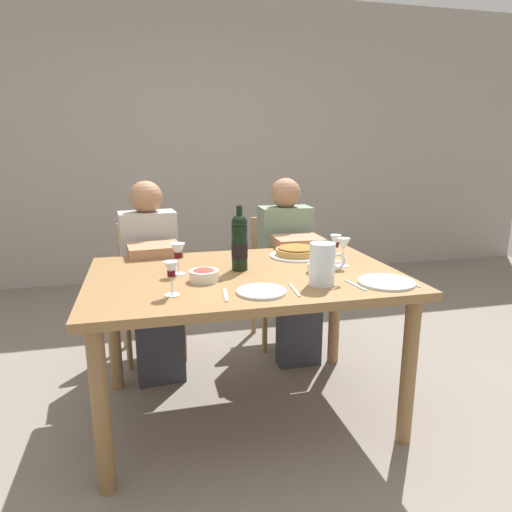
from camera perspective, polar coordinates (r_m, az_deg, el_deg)
name	(u,v)px	position (r m, az deg, el deg)	size (l,w,h in m)	color
ground_plane	(246,411)	(2.54, -1.26, -18.88)	(8.00, 8.00, 0.00)	slate
back_wall	(188,142)	(4.77, -8.55, 13.94)	(8.00, 0.10, 2.80)	#A3998E
dining_table	(245,291)	(2.25, -1.35, -4.39)	(1.50, 1.00, 0.76)	olive
wine_bottle	(240,242)	(2.24, -2.08, 1.71)	(0.08, 0.08, 0.32)	black
water_pitcher	(322,267)	(2.03, 8.32, -1.33)	(0.17, 0.11, 0.19)	silver
baked_tart	(296,252)	(2.55, 5.10, 0.55)	(0.30, 0.30, 0.06)	silver
salad_bowl	(204,275)	(2.09, -6.55, -2.33)	(0.13, 0.13, 0.06)	silver
olive_bowl	(322,267)	(2.24, 8.23, -1.38)	(0.14, 0.14, 0.05)	silver
wine_glass_left_diner	(336,243)	(2.45, 9.96, 1.64)	(0.06, 0.06, 0.15)	silver
wine_glass_right_diner	(171,271)	(1.89, -10.60, -1.89)	(0.06, 0.06, 0.15)	silver
wine_glass_centre	(343,246)	(2.36, 10.93, 1.24)	(0.07, 0.07, 0.15)	silver
wine_glass_spare	(178,252)	(2.20, -9.76, 0.46)	(0.07, 0.07, 0.15)	silver
dinner_plate_left_setting	(386,282)	(2.13, 16.05, -3.18)	(0.25, 0.25, 0.01)	silver
dinner_plate_right_setting	(261,292)	(1.92, 0.58, -4.48)	(0.21, 0.21, 0.01)	silver
fork_left_setting	(356,285)	(2.07, 12.42, -3.62)	(0.16, 0.01, 0.01)	silver
knife_left_setting	(410,281)	(2.19, 18.75, -3.01)	(0.18, 0.01, 0.01)	silver
knife_right_setting	(294,290)	(1.96, 4.83, -4.24)	(0.18, 0.01, 0.01)	silver
spoon_right_setting	(226,295)	(1.89, -3.84, -4.91)	(0.16, 0.01, 0.01)	silver
chair_left	(149,280)	(3.10, -13.26, -2.96)	(0.44, 0.44, 0.87)	#9E7A51
diner_left	(152,272)	(2.84, -12.92, -1.95)	(0.37, 0.53, 1.16)	#B7B2A8
chair_right	(279,271)	(3.25, 2.96, -1.84)	(0.41, 0.41, 0.87)	#9E7A51
diner_right	(290,262)	(3.00, 4.23, -0.81)	(0.34, 0.50, 1.16)	gray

